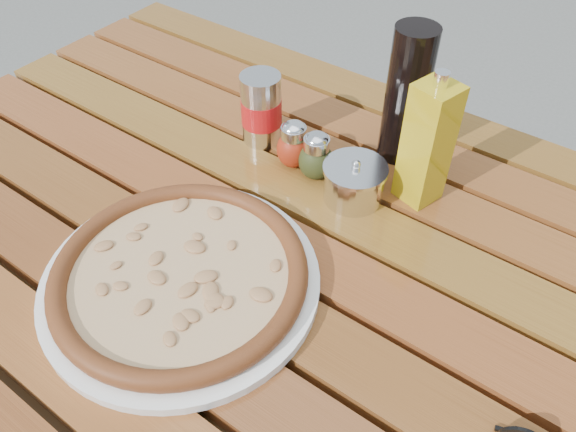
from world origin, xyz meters
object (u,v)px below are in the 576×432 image
Objects in this scene: table at (280,274)px; dark_bottle at (407,96)px; pepper_shaker at (294,145)px; pizza at (180,274)px; plate at (181,281)px; parmesan_tin at (354,182)px; oregano_shaker at (316,156)px; soda_can at (261,109)px; olive_oil_cruet at (427,144)px.

table is 6.36× the size of dark_bottle.
table is 0.20m from pepper_shaker.
plate is at bearing 0.00° from pizza.
plate is 0.02m from pizza.
dark_bottle is (0.04, 0.27, 0.19)m from table.
parmesan_tin is (-0.00, -0.14, -0.08)m from dark_bottle.
table is 12.56× the size of parmesan_tin.
soda_can is (-0.13, 0.03, 0.02)m from oregano_shaker.
oregano_shaker is 0.08m from parmesan_tin.
pizza is 5.21× the size of pepper_shaker.
plate is at bearing -111.55° from table.
pizza is at bearing -93.79° from oregano_shaker.
plate is 0.29m from pepper_shaker.
soda_can is at bearing 109.16° from plate.
oregano_shaker is at bearing 173.32° from parmesan_tin.
plate is at bearing -84.87° from pepper_shaker.
oregano_shaker is 0.17m from dark_bottle.
oregano_shaker is (-0.04, 0.14, 0.11)m from table.
plate is 0.84× the size of pizza.
pepper_shaker is 0.74× the size of parmesan_tin.
table is 11.67× the size of soda_can.
pizza is 0.43m from dark_bottle.
dark_bottle reaches higher than table.
parmesan_tin is at bearing -91.55° from dark_bottle.
olive_oil_cruet is at bearing 39.49° from parmesan_tin.
pepper_shaker is 0.04m from oregano_shaker.
parmesan_tin reaches higher than pizza.
oregano_shaker is 0.68× the size of soda_can.
pepper_shaker is (-0.08, 0.15, 0.11)m from table.
oregano_shaker is at bearing -3.89° from pepper_shaker.
pepper_shaker is 0.09m from soda_can.
olive_oil_cruet is at bearing 14.61° from pepper_shaker.
parmesan_tin is at bearing 74.41° from table.
pepper_shaker is at bearing -134.70° from dark_bottle.
olive_oil_cruet is (0.11, 0.20, 0.17)m from table.
parmesan_tin is at bearing -140.51° from olive_oil_cruet.
table is 0.17m from plate.
oregano_shaker is at bearing -12.52° from soda_can.
parmesan_tin is (0.07, -0.01, -0.01)m from oregano_shaker.
plate is 1.64× the size of dark_bottle.
dark_bottle is at bearing 88.45° from parmesan_tin.
parmesan_tin is (0.09, 0.28, 0.01)m from pizza.
plate reaches higher than table.
soda_can is at bearing 109.16° from pizza.
table is at bearing 68.45° from pizza.
dark_bottle is 1.05× the size of olive_oil_cruet.
dark_bottle is (0.08, 0.13, 0.07)m from oregano_shaker.
dark_bottle is at bearing 134.62° from olive_oil_cruet.
parmesan_tin is at bearing 71.33° from pizza.
table is at bearing -105.59° from parmesan_tin.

